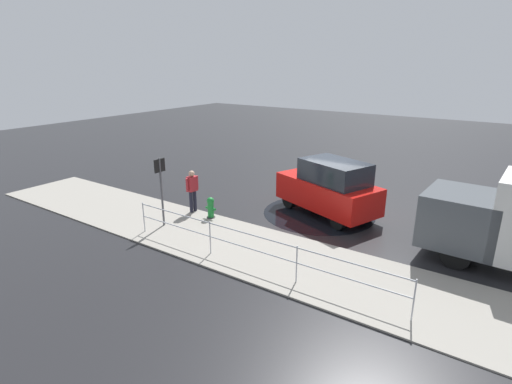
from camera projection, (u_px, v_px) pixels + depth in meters
ground_plane at (322, 211)px, 15.11m from camera, size 60.00×60.00×0.00m
kerb_strip at (261, 252)px, 11.80m from camera, size 24.00×3.20×0.04m
moving_hatchback at (329, 188)px, 14.50m from camera, size 4.25×2.96×2.06m
fire_hydrant at (211, 208)px, 14.28m from camera, size 0.42×0.31×0.80m
pedestrian at (192, 188)px, 14.69m from camera, size 0.28×0.57×1.62m
metal_railing at (250, 243)px, 10.73m from camera, size 8.56×0.04×1.05m
sign_post at (161, 182)px, 13.25m from camera, size 0.07×0.44×2.40m
puddle_patch at (319, 213)px, 14.88m from camera, size 4.11×4.11×0.01m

